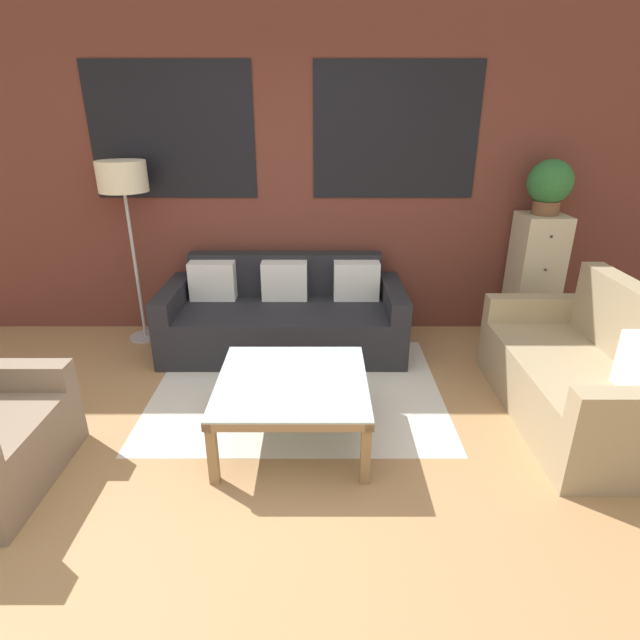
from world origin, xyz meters
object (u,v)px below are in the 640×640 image
Objects in this scene: couch_dark at (283,317)px; drawer_cabinet at (531,278)px; settee_vintage at (582,377)px; coffee_table at (291,388)px; floor_lamp at (121,185)px; potted_plant at (547,184)px.

drawer_cabinet reaches higher than couch_dark.
couch_dark is 1.29× the size of settee_vintage.
drawer_cabinet is at bearing 36.87° from coffee_table.
coffee_table is at bearing -173.26° from settee_vintage.
floor_lamp reaches higher than drawer_cabinet.
drawer_cabinet reaches higher than coffee_table.
coffee_table is 0.81× the size of drawer_cabinet.
floor_lamp is 3.65m from drawer_cabinet.
coffee_table is at bearing -84.04° from couch_dark.
couch_dark is 2.26m from drawer_cabinet.
drawer_cabinet is (3.55, 0.02, -0.82)m from floor_lamp.
settee_vintage is at bearing 6.74° from coffee_table.
settee_vintage reaches higher than coffee_table.
settee_vintage is 1.96m from coffee_table.
settee_vintage is 1.00× the size of floor_lamp.
floor_lamp is at bearing -179.68° from potted_plant.
drawer_cabinet is at bearing 83.68° from settee_vintage.
potted_plant is (2.09, 1.57, 1.03)m from coffee_table.
drawer_cabinet is (2.23, 0.21, 0.29)m from couch_dark.
potted_plant reaches higher than drawer_cabinet.
coffee_table is at bearing -46.65° from floor_lamp.
potted_plant is (2.23, 0.21, 1.11)m from couch_dark.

